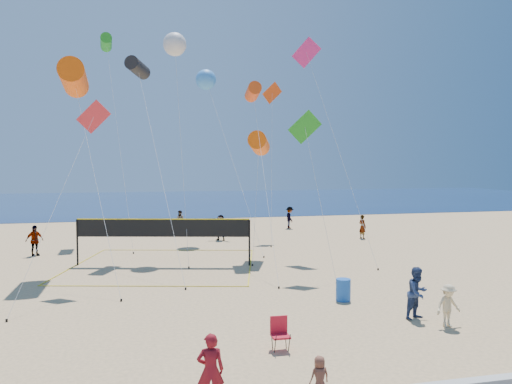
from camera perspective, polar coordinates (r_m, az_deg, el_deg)
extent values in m
plane|color=#D9B07A|center=(14.34, 3.92, -19.38)|extent=(120.00, 120.00, 0.00)
cube|color=navy|center=(74.95, -10.21, -1.02)|extent=(140.00, 50.00, 0.03)
imported|color=maroon|center=(11.98, -5.22, -19.65)|extent=(0.66, 0.46, 1.71)
imported|color=brown|center=(11.24, 7.28, -20.23)|extent=(0.46, 0.32, 0.88)
imported|color=navy|center=(18.95, 17.97, -10.92)|extent=(1.09, 0.98, 1.86)
imported|color=beige|center=(18.47, 21.11, -12.01)|extent=(1.00, 0.65, 1.45)
imported|color=gray|center=(32.79, -23.99, -5.09)|extent=(1.14, 1.00, 1.84)
imported|color=gray|center=(36.08, -4.07, -4.08)|extent=(1.77, 1.28, 1.84)
imported|color=gray|center=(37.73, 12.07, -3.90)|extent=(0.61, 0.74, 1.74)
imported|color=gray|center=(41.75, -8.63, -3.24)|extent=(0.99, 0.89, 1.66)
imported|color=gray|center=(42.70, 3.87, -2.93)|extent=(0.75, 1.23, 1.86)
cube|color=red|center=(15.32, 2.82, -16.14)|extent=(0.53, 0.49, 0.06)
cube|color=red|center=(15.42, 2.61, -14.89)|extent=(0.53, 0.06, 0.53)
cylinder|color=black|center=(15.16, 2.21, -17.12)|extent=(0.03, 0.27, 0.68)
cylinder|color=black|center=(15.51, 1.84, -16.65)|extent=(0.03, 0.27, 0.68)
cylinder|color=black|center=(15.26, 3.81, -16.98)|extent=(0.03, 0.27, 0.68)
cylinder|color=black|center=(15.61, 3.41, -16.52)|extent=(0.03, 0.27, 0.68)
cylinder|color=blue|center=(20.76, 9.94, -10.95)|extent=(0.72, 0.72, 0.88)
cylinder|color=black|center=(28.89, -19.75, -5.44)|extent=(0.10, 0.10, 2.50)
cylinder|color=black|center=(27.11, -0.76, -5.81)|extent=(0.10, 0.10, 2.50)
cube|color=black|center=(27.51, -10.58, -4.09)|extent=(9.09, 2.26, 0.94)
cube|color=yellow|center=(27.46, -10.59, -3.06)|extent=(9.10, 2.27, 0.06)
cube|color=yellow|center=(23.38, -12.79, -10.46)|extent=(9.30, 2.34, 0.02)
cube|color=yellow|center=(32.37, -8.92, -6.59)|extent=(9.30, 2.34, 0.02)
cylinder|color=#F75508|center=(27.84, -20.12, 12.14)|extent=(1.36, 3.12, 1.69)
cylinder|color=silver|center=(23.95, -17.97, 1.81)|extent=(2.46, 6.91, 9.88)
cylinder|color=black|center=(21.15, -15.15, -11.85)|extent=(0.08, 0.08, 0.10)
cylinder|color=black|center=(31.68, -13.37, 13.65)|extent=(1.58, 2.23, 1.13)
cylinder|color=silver|center=(26.43, -11.15, 3.51)|extent=(1.93, 9.48, 11.24)
cylinder|color=black|center=(22.44, -8.04, -10.88)|extent=(0.08, 0.08, 0.10)
cylinder|color=#DF4611|center=(30.25, -0.35, 11.38)|extent=(0.96, 1.96, 1.04)
cylinder|color=silver|center=(25.86, 0.92, 1.93)|extent=(0.73, 8.27, 9.75)
cylinder|color=black|center=(22.44, 2.63, -10.85)|extent=(0.08, 0.08, 0.10)
cube|color=#F32E32|center=(24.30, -18.06, 8.18)|extent=(1.57, 0.28, 1.56)
cylinder|color=silver|center=(21.70, -21.88, -1.36)|extent=(2.59, 5.49, 7.63)
cylinder|color=black|center=(19.96, -26.61, -12.99)|extent=(0.08, 0.08, 0.10)
cube|color=#249620|center=(25.20, 5.60, 7.40)|extent=(1.72, 0.32, 1.71)
cylinder|color=silver|center=(24.08, 7.34, -1.11)|extent=(0.70, 2.65, 7.31)
cylinder|color=black|center=(23.55, 9.21, -10.22)|extent=(0.08, 0.08, 0.10)
cube|color=#E42978|center=(32.43, 5.78, 15.58)|extent=(1.60, 1.07, 1.88)
cylinder|color=silver|center=(28.95, 9.46, 4.65)|extent=(1.76, 6.53, 12.41)
cylinder|color=black|center=(26.91, 13.78, -8.57)|extent=(0.08, 0.08, 0.10)
sphere|color=silver|center=(32.51, -9.27, 16.32)|extent=(1.58, 1.58, 1.44)
cylinder|color=silver|center=(28.97, -8.54, 5.10)|extent=(0.26, 5.46, 12.85)
cylinder|color=black|center=(26.82, -7.68, -8.54)|extent=(0.08, 0.08, 0.10)
sphere|color=#3D8DE8|center=(37.72, -5.75, 12.65)|extent=(1.83, 1.83, 1.50)
cylinder|color=silver|center=(33.06, -2.80, 3.85)|extent=(2.22, 8.77, 11.65)
cylinder|color=black|center=(29.52, 0.91, -7.42)|extent=(0.08, 0.08, 0.10)
cylinder|color=#249620|center=(39.72, -16.75, 16.06)|extent=(0.93, 2.00, 1.07)
cylinder|color=silver|center=(35.00, -15.43, 5.94)|extent=(1.84, 7.44, 14.38)
cylinder|color=black|center=(31.70, -13.83, -6.78)|extent=(0.08, 0.08, 0.10)
cube|color=#DF4611|center=(38.32, 1.87, 11.26)|extent=(1.66, 0.44, 1.69)
cylinder|color=silver|center=(35.37, 1.81, 3.14)|extent=(1.41, 4.98, 10.82)
cylinder|color=black|center=(33.24, 1.74, -6.22)|extent=(0.08, 0.08, 0.10)
cylinder|color=#F75508|center=(29.59, 0.35, 5.57)|extent=(1.88, 2.78, 1.40)
cylinder|color=silver|center=(28.20, -0.01, -1.09)|extent=(1.04, 2.74, 6.67)
cylinder|color=black|center=(27.24, -0.40, -8.33)|extent=(0.08, 0.08, 0.10)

